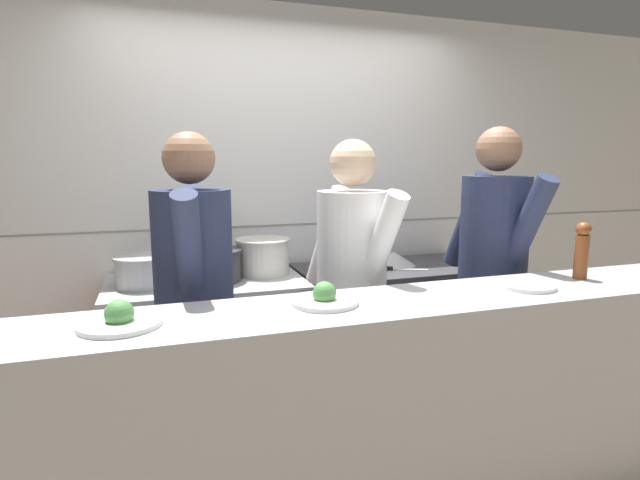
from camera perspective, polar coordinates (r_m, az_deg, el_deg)
name	(u,v)px	position (r m, az deg, el deg)	size (l,w,h in m)	color
wall_back_tiled	(283,203)	(3.46, -4.28, 4.28)	(8.00, 0.06, 2.60)	white
oven_range	(208,351)	(3.17, -12.64, -12.31)	(1.14, 0.71, 0.89)	maroon
prep_counter	(392,330)	(3.49, 8.27, -10.20)	(1.28, 0.65, 0.89)	#38383D
pass_counter	(403,424)	(2.21, 9.44, -19.99)	(3.22, 0.45, 1.05)	#B7BABF
stock_pot	(144,270)	(2.97, -19.49, -3.25)	(0.33, 0.33, 0.17)	#B7BABF
sauce_pot	(212,264)	(2.98, -12.23, -2.74)	(0.35, 0.35, 0.19)	#2D2D33
braising_pot	(263,255)	(3.12, -6.56, -1.77)	(0.35, 0.35, 0.22)	beige
mixing_bowl_steel	(394,258)	(3.42, 8.42, -2.08)	(0.29, 0.29, 0.09)	#B7BABF
chefs_knife	(397,269)	(3.28, 8.78, -3.27)	(0.32, 0.16, 0.02)	#B7BABF
plated_dish_main	(120,320)	(1.79, -21.93, -8.44)	(0.27, 0.27, 0.09)	white
plated_dish_appetiser	(324,298)	(1.91, 0.51, -6.68)	(0.26, 0.26, 0.09)	white
plated_dish_dessert	(527,285)	(2.33, 22.56, -4.82)	(0.24, 0.24, 0.02)	white
pepper_mill	(582,249)	(2.58, 27.75, -0.94)	(0.07, 0.07, 0.26)	brown
chef_head_cook	(195,303)	(2.34, -14.12, -6.99)	(0.39, 0.75, 1.71)	black
chef_sous	(352,293)	(2.49, 3.62, -6.03)	(0.43, 0.73, 1.69)	black
chef_line	(492,273)	(2.87, 19.04, -3.61)	(0.39, 0.77, 1.76)	black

